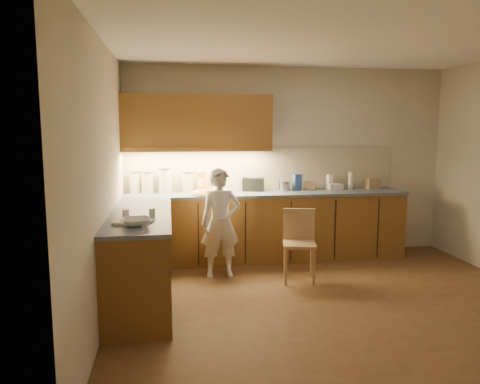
{
  "coord_description": "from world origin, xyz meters",
  "views": [
    {
      "loc": [
        -1.65,
        -4.37,
        1.79
      ],
      "look_at": [
        -0.8,
        1.2,
        1.0
      ],
      "focal_mm": 35.0,
      "sensor_mm": 36.0,
      "label": 1
    }
  ],
  "objects_px": {
    "wooden_chair": "(299,239)",
    "toaster": "(253,184)",
    "pizza_on_board": "(212,192)",
    "oil_jug": "(201,181)",
    "child": "(221,223)"
  },
  "relations": [
    {
      "from": "wooden_chair",
      "to": "toaster",
      "type": "height_order",
      "value": "toaster"
    },
    {
      "from": "toaster",
      "to": "pizza_on_board",
      "type": "bearing_deg",
      "value": -140.19
    },
    {
      "from": "oil_jug",
      "to": "toaster",
      "type": "bearing_deg",
      "value": 1.22
    },
    {
      "from": "toaster",
      "to": "child",
      "type": "bearing_deg",
      "value": -106.41
    },
    {
      "from": "child",
      "to": "wooden_chair",
      "type": "bearing_deg",
      "value": -17.84
    },
    {
      "from": "child",
      "to": "oil_jug",
      "type": "xyz_separation_m",
      "value": [
        -0.18,
        0.76,
        0.42
      ]
    },
    {
      "from": "pizza_on_board",
      "to": "child",
      "type": "bearing_deg",
      "value": -84.23
    },
    {
      "from": "oil_jug",
      "to": "toaster",
      "type": "xyz_separation_m",
      "value": [
        0.72,
        0.02,
        -0.06
      ]
    },
    {
      "from": "pizza_on_board",
      "to": "wooden_chair",
      "type": "height_order",
      "value": "pizza_on_board"
    },
    {
      "from": "pizza_on_board",
      "to": "wooden_chair",
      "type": "relative_size",
      "value": 0.65
    },
    {
      "from": "child",
      "to": "wooden_chair",
      "type": "height_order",
      "value": "child"
    },
    {
      "from": "oil_jug",
      "to": "toaster",
      "type": "distance_m",
      "value": 0.72
    },
    {
      "from": "pizza_on_board",
      "to": "child",
      "type": "xyz_separation_m",
      "value": [
        0.05,
        -0.54,
        -0.29
      ]
    },
    {
      "from": "pizza_on_board",
      "to": "toaster",
      "type": "height_order",
      "value": "pizza_on_board"
    },
    {
      "from": "oil_jug",
      "to": "toaster",
      "type": "height_order",
      "value": "oil_jug"
    }
  ]
}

